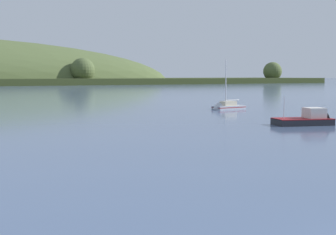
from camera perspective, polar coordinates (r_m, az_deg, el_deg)
The scene contains 2 objects.
sailboat_near_mooring at distance 72.27m, azimuth 6.91°, elevation 1.17°, with size 6.12×2.93×8.36m.
fishing_boat_moored at distance 51.67m, azimuth 16.63°, elevation -0.48°, with size 6.83×4.11×4.09m.
Camera 1 is at (-11.47, -8.55, 5.16)m, focal length 50.61 mm.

